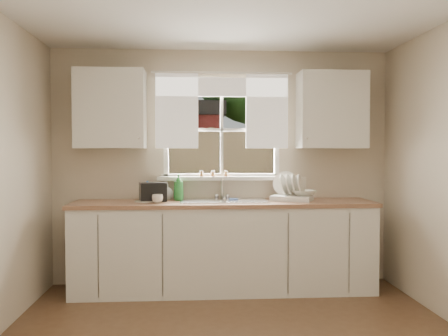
{
  "coord_description": "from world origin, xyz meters",
  "views": [
    {
      "loc": [
        -0.32,
        -3.09,
        1.42
      ],
      "look_at": [
        0.0,
        1.65,
        1.25
      ],
      "focal_mm": 38.0,
      "sensor_mm": 36.0,
      "label": 1
    }
  ],
  "objects": [
    {
      "name": "sink",
      "position": [
        0.0,
        1.71,
        0.84
      ],
      "size": [
        0.88,
        0.52,
        0.4
      ],
      "color": "#B7B7BC",
      "rests_on": "countertop"
    },
    {
      "name": "soap_bottle_c",
      "position": [
        -0.59,
        1.88,
        1.0
      ],
      "size": [
        0.18,
        0.18,
        0.19
      ],
      "primitive_type": "imported",
      "rotation": [
        0.0,
        0.0,
        0.26
      ],
      "color": "#F1ECC6",
      "rests_on": "countertop"
    },
    {
      "name": "sill_jars",
      "position": [
        -0.09,
        1.94,
        1.18
      ],
      "size": [
        0.3,
        0.04,
        0.06
      ],
      "color": "brown",
      "rests_on": "window"
    },
    {
      "name": "upper_cabinet_left",
      "position": [
        -1.15,
        1.82,
        1.85
      ],
      "size": [
        0.7,
        0.33,
        0.8
      ],
      "primitive_type": "cube",
      "color": "silver",
      "rests_on": "room_walls"
    },
    {
      "name": "curtains",
      "position": [
        0.0,
        1.95,
        1.93
      ],
      "size": [
        1.5,
        0.03,
        0.81
      ],
      "color": "white",
      "rests_on": "room_walls"
    },
    {
      "name": "bowl",
      "position": [
        0.82,
        1.66,
        0.99
      ],
      "size": [
        0.31,
        0.31,
        0.06
      ],
      "primitive_type": "imported",
      "rotation": [
        0.0,
        0.0,
        0.38
      ],
      "color": "silver",
      "rests_on": "dish_rack"
    },
    {
      "name": "soap_bottle_a",
      "position": [
        -0.46,
        1.81,
        1.05
      ],
      "size": [
        0.13,
        0.13,
        0.28
      ],
      "primitive_type": "imported",
      "rotation": [
        0.0,
        0.0,
        -0.25
      ],
      "color": "#2C8636",
      "rests_on": "countertop"
    },
    {
      "name": "wall_outlet",
      "position": [
        0.88,
        1.99,
        1.08
      ],
      "size": [
        0.08,
        0.01,
        0.12
      ],
      "primitive_type": "cube",
      "color": "beige",
      "rests_on": "room_walls"
    },
    {
      "name": "cup",
      "position": [
        -0.66,
        1.56,
        0.95
      ],
      "size": [
        0.13,
        0.13,
        0.09
      ],
      "primitive_type": "imported",
      "rotation": [
        0.0,
        0.0,
        0.28
      ],
      "color": "silver",
      "rests_on": "countertop"
    },
    {
      "name": "base_cabinets",
      "position": [
        0.0,
        1.68,
        0.43
      ],
      "size": [
        3.0,
        0.62,
        0.87
      ],
      "primitive_type": "cube",
      "color": "silver",
      "rests_on": "ground"
    },
    {
      "name": "room_walls",
      "position": [
        0.0,
        -0.07,
        1.24
      ],
      "size": [
        3.62,
        4.02,
        2.5
      ],
      "color": "beige",
      "rests_on": "ground"
    },
    {
      "name": "backyard",
      "position": [
        0.58,
        8.42,
        3.46
      ],
      "size": [
        20.0,
        10.0,
        6.13
      ],
      "color": "#335421",
      "rests_on": "ground"
    },
    {
      "name": "window",
      "position": [
        0.0,
        2.0,
        1.49
      ],
      "size": [
        1.38,
        0.16,
        1.06
      ],
      "color": "white",
      "rests_on": "room_walls"
    },
    {
      "name": "black_appliance",
      "position": [
        -0.72,
        1.75,
        1.01
      ],
      "size": [
        0.3,
        0.27,
        0.19
      ],
      "primitive_type": "cube",
      "rotation": [
        0.0,
        0.0,
        0.2
      ],
      "color": "black",
      "rests_on": "countertop"
    },
    {
      "name": "upper_cabinet_right",
      "position": [
        1.15,
        1.82,
        1.85
      ],
      "size": [
        0.7,
        0.33,
        0.8
      ],
      "primitive_type": "cube",
      "color": "silver",
      "rests_on": "room_walls"
    },
    {
      "name": "soap_bottle_b",
      "position": [
        -0.78,
        1.81,
        1.01
      ],
      "size": [
        0.1,
        0.11,
        0.2
      ],
      "primitive_type": "imported",
      "rotation": [
        0.0,
        0.0,
        -0.15
      ],
      "color": "#316DBA",
      "rests_on": "countertop"
    },
    {
      "name": "countertop",
      "position": [
        0.0,
        1.68,
        0.89
      ],
      "size": [
        3.04,
        0.65,
        0.04
      ],
      "primitive_type": "cube",
      "color": "#95674A",
      "rests_on": "base_cabinets"
    },
    {
      "name": "dish_rack",
      "position": [
        0.7,
        1.71,
        0.99
      ],
      "size": [
        0.49,
        0.44,
        0.3
      ],
      "color": "silver",
      "rests_on": "countertop"
    },
    {
      "name": "saucer",
      "position": [
        -0.79,
        1.69,
        0.92
      ],
      "size": [
        0.2,
        0.2,
        0.01
      ],
      "primitive_type": "cylinder",
      "color": "silver",
      "rests_on": "countertop"
    }
  ]
}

